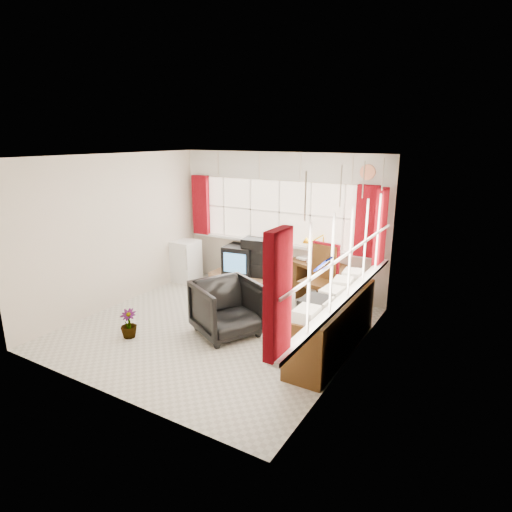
# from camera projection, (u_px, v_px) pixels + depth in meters

# --- Properties ---
(ground) EXTENTS (4.00, 4.00, 0.00)m
(ground) POSITION_uv_depth(u_px,v_px,m) (217.00, 328.00, 6.38)
(ground) COLOR beige
(ground) RESTS_ON ground
(room_walls) EXTENTS (4.00, 4.00, 4.00)m
(room_walls) POSITION_uv_depth(u_px,v_px,m) (214.00, 229.00, 5.98)
(room_walls) COLOR beige
(room_walls) RESTS_ON ground
(window_back) EXTENTS (3.70, 0.12, 3.60)m
(window_back) POSITION_uv_depth(u_px,v_px,m) (278.00, 240.00, 7.74)
(window_back) COLOR beige
(window_back) RESTS_ON room_walls
(window_right) EXTENTS (0.12, 3.70, 3.60)m
(window_right) POSITION_uv_depth(u_px,v_px,m) (346.00, 291.00, 5.17)
(window_right) COLOR beige
(window_right) RESTS_ON room_walls
(curtains) EXTENTS (3.83, 3.83, 1.15)m
(curtains) POSITION_uv_depth(u_px,v_px,m) (302.00, 228.00, 6.30)
(curtains) COLOR maroon
(curtains) RESTS_ON room_walls
(overhead_cabinets) EXTENTS (3.98, 3.98, 0.48)m
(overhead_cabinets) POSITION_uv_depth(u_px,v_px,m) (309.00, 173.00, 6.11)
(overhead_cabinets) COLOR silver
(overhead_cabinets) RESTS_ON room_walls
(desk) EXTENTS (1.29, 0.94, 0.71)m
(desk) POSITION_uv_depth(u_px,v_px,m) (320.00, 280.00, 7.33)
(desk) COLOR #4D2D12
(desk) RESTS_ON ground
(desk_lamp) EXTENTS (0.16, 0.13, 0.47)m
(desk_lamp) POSITION_uv_depth(u_px,v_px,m) (323.00, 243.00, 7.34)
(desk_lamp) COLOR yellow
(desk_lamp) RESTS_ON desk
(task_chair) EXTENTS (0.55, 0.57, 1.15)m
(task_chair) POSITION_uv_depth(u_px,v_px,m) (321.00, 277.00, 6.74)
(task_chair) COLOR black
(task_chair) RESTS_ON ground
(office_chair) EXTENTS (1.16, 1.15, 0.79)m
(office_chair) POSITION_uv_depth(u_px,v_px,m) (227.00, 308.00, 6.08)
(office_chair) COLOR black
(office_chair) RESTS_ON ground
(radiator) EXTENTS (0.48, 0.33, 0.66)m
(radiator) POSITION_uv_depth(u_px,v_px,m) (281.00, 315.00, 6.15)
(radiator) COLOR white
(radiator) RESTS_ON ground
(credenza) EXTENTS (0.50, 2.00, 0.85)m
(credenza) POSITION_uv_depth(u_px,v_px,m) (333.00, 323.00, 5.59)
(credenza) COLOR #4D2D12
(credenza) RESTS_ON ground
(file_tray) EXTENTS (0.31, 0.39, 0.13)m
(file_tray) POSITION_uv_depth(u_px,v_px,m) (315.00, 303.00, 5.17)
(file_tray) COLOR black
(file_tray) RESTS_ON credenza
(tv_bench) EXTENTS (1.40, 0.50, 0.25)m
(tv_bench) POSITION_uv_depth(u_px,v_px,m) (246.00, 281.00, 8.04)
(tv_bench) COLOR #98704C
(tv_bench) RESTS_ON ground
(crt_tv) EXTENTS (0.64, 0.61, 0.53)m
(crt_tv) POSITION_uv_depth(u_px,v_px,m) (241.00, 259.00, 8.07)
(crt_tv) COLOR black
(crt_tv) RESTS_ON tv_bench
(hifi_stack) EXTENTS (0.73, 0.53, 0.70)m
(hifi_stack) POSITION_uv_depth(u_px,v_px,m) (258.00, 258.00, 7.94)
(hifi_stack) COLOR black
(hifi_stack) RESTS_ON tv_bench
(mini_fridge) EXTENTS (0.48, 0.48, 0.80)m
(mini_fridge) POSITION_uv_depth(u_px,v_px,m) (186.00, 261.00, 8.38)
(mini_fridge) COLOR white
(mini_fridge) RESTS_ON ground
(spray_bottle_a) EXTENTS (0.13, 0.13, 0.30)m
(spray_bottle_a) POSITION_uv_depth(u_px,v_px,m) (229.00, 304.00, 6.89)
(spray_bottle_a) COLOR silver
(spray_bottle_a) RESTS_ON ground
(spray_bottle_b) EXTENTS (0.10, 0.10, 0.18)m
(spray_bottle_b) POSITION_uv_depth(u_px,v_px,m) (260.00, 288.00, 7.77)
(spray_bottle_b) COLOR #8CD1BF
(spray_bottle_b) RESTS_ON ground
(flower_vase) EXTENTS (0.30, 0.30, 0.41)m
(flower_vase) POSITION_uv_depth(u_px,v_px,m) (129.00, 324.00, 6.03)
(flower_vase) COLOR black
(flower_vase) RESTS_ON ground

